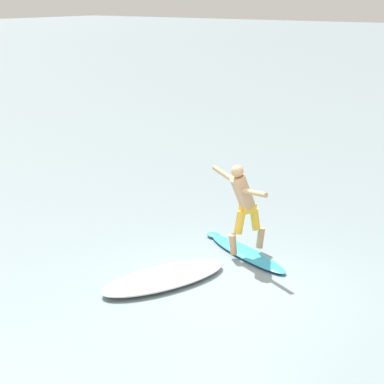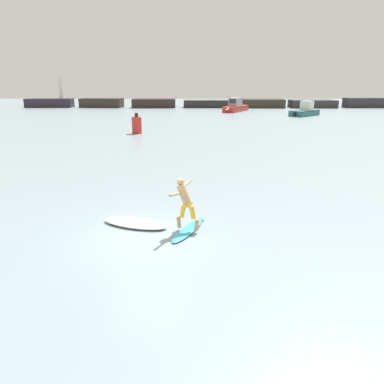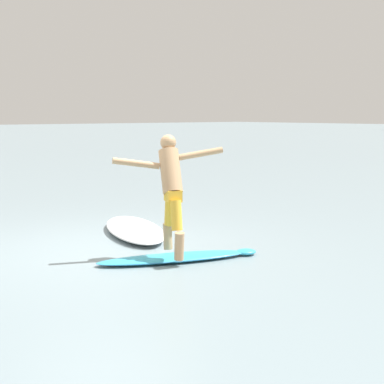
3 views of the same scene
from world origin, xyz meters
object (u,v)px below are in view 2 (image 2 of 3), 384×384
object	(u,v)px
surfer	(185,200)
fishing_boat_near_jetty	(235,107)
surfboard	(188,230)
channel_marker_buoy	(137,125)
small_boat_offshore	(305,111)

from	to	relation	value
surfer	fishing_boat_near_jetty	size ratio (longest dim) A/B	0.21
fishing_boat_near_jetty	surfer	bearing A→B (deg)	-97.34
surfboard	channel_marker_buoy	size ratio (longest dim) A/B	1.22
fishing_boat_near_jetty	channel_marker_buoy	size ratio (longest dim) A/B	4.26
surfboard	channel_marker_buoy	bearing A→B (deg)	102.64
channel_marker_buoy	surfboard	bearing A→B (deg)	-77.36
surfer	channel_marker_buoy	size ratio (longest dim) A/B	0.89
fishing_boat_near_jetty	small_boat_offshore	bearing A→B (deg)	-39.35
surfboard	small_boat_offshore	bearing A→B (deg)	70.10
fishing_boat_near_jetty	small_boat_offshore	world-z (taller)	fishing_boat_near_jetty
surfer	fishing_boat_near_jetty	xyz separation A→B (m)	(6.62, 51.35, -0.33)
surfboard	surfer	world-z (taller)	surfer
surfer	small_boat_offshore	world-z (taller)	small_boat_offshore
fishing_boat_near_jetty	channel_marker_buoy	distance (m)	29.83
small_boat_offshore	channel_marker_buoy	bearing A→B (deg)	-137.09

